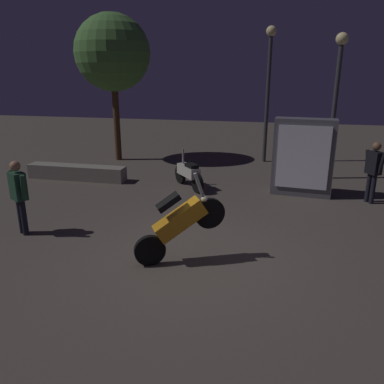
% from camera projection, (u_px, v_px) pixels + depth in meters
% --- Properties ---
extents(ground_plane, '(40.00, 40.00, 0.00)m').
position_uv_depth(ground_plane, '(191.00, 258.00, 7.03)').
color(ground_plane, '#4C443D').
extents(motorcycle_orange_foreground, '(1.50, 0.89, 1.63)m').
position_uv_depth(motorcycle_orange_foreground, '(180.00, 223.00, 6.71)').
color(motorcycle_orange_foreground, black).
rests_on(motorcycle_orange_foreground, ground_plane).
extents(motorcycle_white_parked_left, '(1.14, 1.34, 1.11)m').
position_uv_depth(motorcycle_white_parked_left, '(189.00, 173.00, 11.14)').
color(motorcycle_white_parked_left, black).
rests_on(motorcycle_white_parked_left, ground_plane).
extents(person_rider_beside, '(0.42, 0.61, 1.60)m').
position_uv_depth(person_rider_beside, '(374.00, 167.00, 9.72)').
color(person_rider_beside, black).
rests_on(person_rider_beside, ground_plane).
extents(person_bystander_far, '(0.61, 0.42, 1.58)m').
position_uv_depth(person_bystander_far, '(19.00, 192.00, 7.81)').
color(person_bystander_far, black).
rests_on(person_bystander_far, ground_plane).
extents(streetlamp_near, '(0.36, 0.36, 4.36)m').
position_uv_depth(streetlamp_near, '(337.00, 87.00, 11.41)').
color(streetlamp_near, '#38383D').
rests_on(streetlamp_near, ground_plane).
extents(streetlamp_far, '(0.36, 0.36, 4.78)m').
position_uv_depth(streetlamp_far, '(269.00, 78.00, 13.60)').
color(streetlamp_far, '#38383D').
rests_on(streetlamp_far, ground_plane).
extents(tree_center_bg, '(2.71, 2.71, 5.27)m').
position_uv_depth(tree_center_bg, '(113.00, 53.00, 13.66)').
color(tree_center_bg, '#4C331E').
rests_on(tree_center_bg, ground_plane).
extents(kiosk_billboard, '(1.64, 0.67, 2.10)m').
position_uv_depth(kiosk_billboard, '(303.00, 158.00, 10.34)').
color(kiosk_billboard, '#595960').
rests_on(kiosk_billboard, ground_plane).
extents(planter_wall_low, '(3.18, 0.50, 0.45)m').
position_uv_depth(planter_wall_low, '(77.00, 172.00, 12.08)').
color(planter_wall_low, gray).
rests_on(planter_wall_low, ground_plane).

